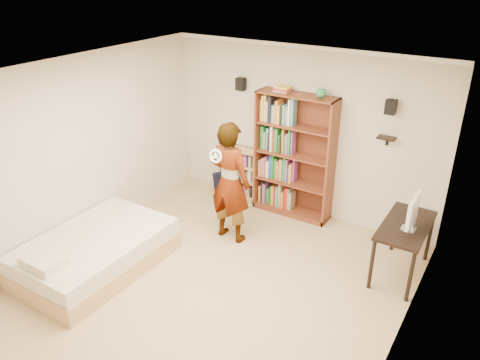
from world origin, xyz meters
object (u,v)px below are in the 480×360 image
object	(u,v)px
tall_bookshelf	(294,157)
computer_desk	(402,249)
daybed	(95,248)
person	(230,182)
low_bookshelf	(240,173)

from	to	relation	value
tall_bookshelf	computer_desk	distance (m)	2.18
tall_bookshelf	computer_desk	size ratio (longest dim) A/B	1.80
daybed	person	size ratio (longest dim) A/B	1.10
computer_desk	person	bearing A→B (deg)	-169.74
tall_bookshelf	daybed	size ratio (longest dim) A/B	0.99
computer_desk	person	distance (m)	2.50
computer_desk	tall_bookshelf	bearing A→B (deg)	159.49
low_bookshelf	person	size ratio (longest dim) A/B	0.50
low_bookshelf	daybed	xyz separation A→B (m)	(-0.53, -2.82, -0.16)
daybed	low_bookshelf	bearing A→B (deg)	79.28
low_bookshelf	tall_bookshelf	bearing A→B (deg)	-2.69
tall_bookshelf	daybed	bearing A→B (deg)	-119.48
low_bookshelf	person	bearing A→B (deg)	-64.15
low_bookshelf	computer_desk	bearing A→B (deg)	-14.63
daybed	tall_bookshelf	bearing A→B (deg)	60.52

